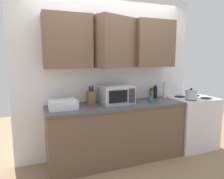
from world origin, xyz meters
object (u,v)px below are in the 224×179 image
bottle_soy_dark (155,92)px  bottle_green_oil (151,94)px  knife_block (91,97)px  stove_range (191,122)px  bottle_amber_vinegar (134,95)px  kettle (191,95)px  bottle_blue_cleaner (151,99)px  microwave (117,94)px  dish_rack (63,104)px  bottle_clear_tall (165,90)px

bottle_soy_dark → bottle_green_oil: bearing=-147.2°
knife_block → bottle_soy_dark: size_ratio=1.30×
stove_range → bottle_amber_vinegar: 1.21m
kettle → bottle_blue_cleaner: kettle is taller
stove_range → bottle_soy_dark: bearing=159.8°
stove_range → bottle_green_oil: size_ratio=4.89×
bottle_blue_cleaner → microwave: bearing=159.0°
kettle → dish_rack: (-2.09, 0.16, -0.03)m
bottle_green_oil → bottle_amber_vinegar: bearing=174.4°
knife_block → bottle_blue_cleaner: (0.88, -0.28, -0.04)m
knife_block → bottle_clear_tall: same height
microwave → bottle_blue_cleaner: microwave is taller
kettle → bottle_amber_vinegar: 0.95m
microwave → kettle: bearing=-9.5°
knife_block → bottle_amber_vinegar: bearing=0.9°
microwave → bottle_soy_dark: microwave is taller
bottle_green_oil → bottle_blue_cleaner: size_ratio=1.27×
dish_rack → bottle_amber_vinegar: size_ratio=2.10×
kettle → dish_rack: size_ratio=0.50×
stove_range → bottle_green_oil: 0.94m
microwave → bottle_green_oil: bearing=6.3°
bottle_amber_vinegar → bottle_green_oil: bearing=-5.6°
kettle → knife_block: 1.67m
stove_range → microwave: microwave is taller
bottle_blue_cleaner → dish_rack: bearing=174.0°
bottle_soy_dark → bottle_clear_tall: (0.14, -0.07, 0.03)m
stove_range → bottle_clear_tall: bottle_clear_tall is taller
microwave → bottle_amber_vinegar: bearing=15.9°
kettle → microwave: (-1.26, 0.21, 0.05)m
stove_range → bottle_soy_dark: (-0.63, 0.23, 0.55)m
bottle_amber_vinegar → bottle_blue_cleaner: size_ratio=1.23×
knife_block → bottle_amber_vinegar: (0.75, 0.01, -0.02)m
bottle_amber_vinegar → bottle_blue_cleaner: bottle_amber_vinegar is taller
bottle_blue_cleaner → stove_range: bearing=7.3°
kettle → knife_block: bearing=169.6°
microwave → bottle_clear_tall: 0.95m
stove_range → bottle_green_oil: bearing=169.4°
microwave → bottle_clear_tall: bearing=5.3°
bottle_amber_vinegar → stove_range: bearing=-9.2°
kettle → bottle_clear_tall: 0.43m
dish_rack → bottle_amber_vinegar: 1.20m
bottle_soy_dark → bottle_blue_cleaner: bottle_soy_dark is taller
kettle → microwave: 1.28m
kettle → bottle_amber_vinegar: kettle is taller
bottle_green_oil → bottle_blue_cleaner: bottle_green_oil is taller
kettle → bottle_soy_dark: (-0.46, 0.37, 0.01)m
kettle → bottle_blue_cleaner: 0.77m
bottle_soy_dark → kettle: bearing=-39.0°
kettle → bottle_soy_dark: bearing=141.0°
stove_range → bottle_clear_tall: (-0.48, 0.16, 0.58)m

